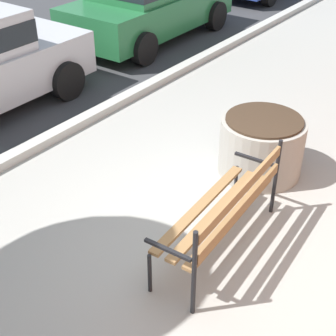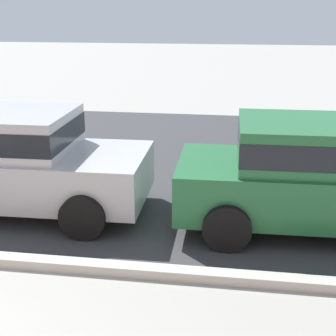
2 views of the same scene
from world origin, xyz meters
name	(u,v)px [view 1 (image 1 of 2)]	position (x,y,z in m)	size (l,w,h in m)	color
ground_plane	(200,241)	(0.00, 0.00, 0.00)	(80.00, 80.00, 0.00)	#9E9B93
curb_stone	(22,152)	(0.00, 2.90, 0.06)	(60.00, 0.20, 0.12)	#B2AFA8
park_bench	(226,209)	(0.02, -0.27, 0.54)	(1.83, 0.63, 0.95)	olive
concrete_planter	(261,146)	(1.59, 0.14, 0.38)	(1.06, 1.06, 0.76)	gray
parked_car_green	(149,0)	(4.87, 4.56, 0.84)	(4.13, 1.99, 1.56)	#236638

